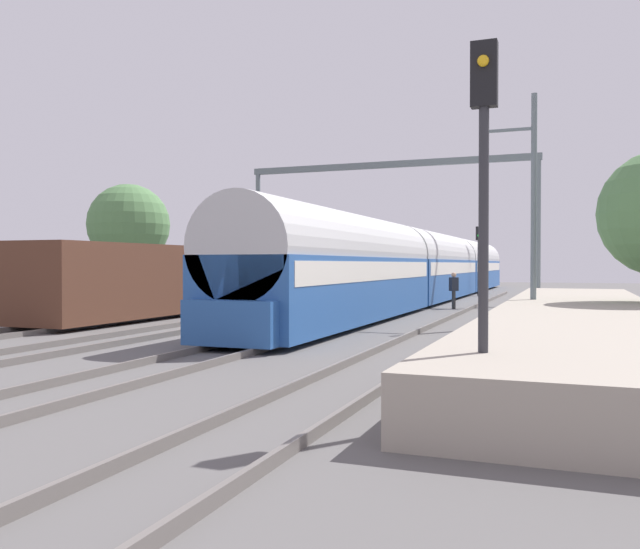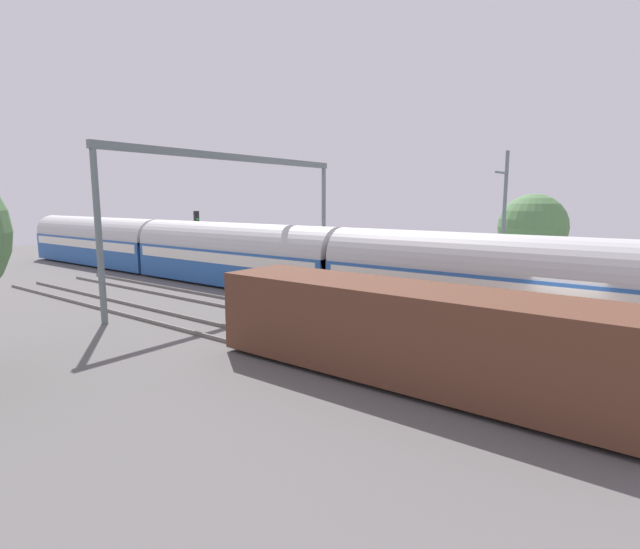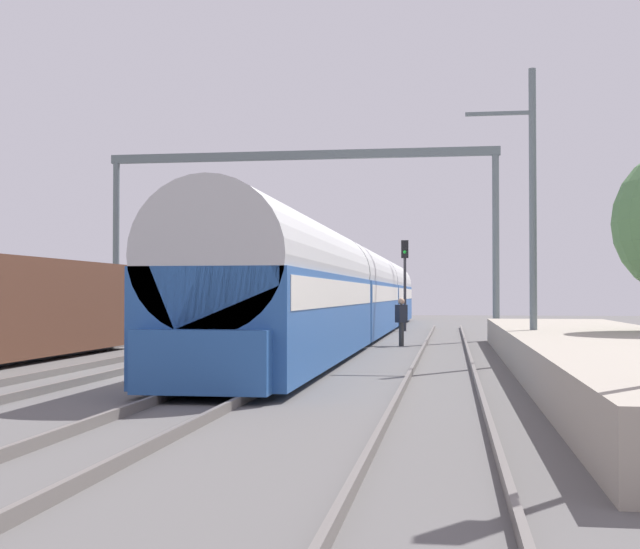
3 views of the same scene
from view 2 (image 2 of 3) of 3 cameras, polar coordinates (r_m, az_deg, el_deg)
name	(u,v)px [view 2 (image 2 of 3)]	position (r m, az deg, el deg)	size (l,w,h in m)	color
ground	(559,350)	(19.71, 26.49, -7.99)	(120.00, 120.00, 0.00)	#5B5958
track_far_west	(511,403)	(14.10, 21.70, -13.95)	(1.52, 60.00, 0.16)	#68625D
track_west	(547,362)	(17.80, 25.26, -9.40)	(1.51, 60.00, 0.16)	#68625D
track_east	(570,335)	(21.61, 27.53, -6.41)	(1.51, 60.00, 0.16)	#68625D
track_far_east	(587,316)	(25.49, 29.09, -4.32)	(1.52, 60.00, 0.16)	#68625D
platform	(558,291)	(29.43, 26.39, -1.76)	(4.40, 28.00, 0.90)	#A39989
passenger_train	(233,255)	(30.81, -10.21, 2.33)	(2.93, 49.20, 3.82)	#28569E
freight_car	(409,333)	(14.65, 10.50, -6.83)	(2.80, 13.00, 2.70)	#563323
person_crossing	(349,275)	(28.17, 3.43, -0.09)	(0.45, 0.46, 1.73)	#373737
railway_signal_far	(197,233)	(36.44, -14.36, 4.74)	(0.36, 0.30, 4.59)	#2D2D33
catenary_gantry	(237,190)	(27.35, -9.84, 9.78)	(16.47, 0.28, 7.86)	slate
catenary_pole_east_mid	(503,223)	(28.25, 20.89, 5.74)	(1.90, 0.20, 8.00)	slate
tree_east_background	(533,228)	(32.00, 23.88, 5.10)	(4.05, 4.05, 5.76)	#4C3826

